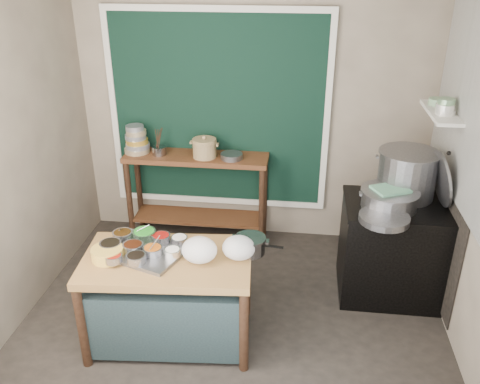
# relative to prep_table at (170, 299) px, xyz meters

# --- Properties ---
(floor) EXTENTS (3.50, 3.00, 0.02)m
(floor) POSITION_rel_prep_table_xyz_m (0.45, 0.30, -0.39)
(floor) COLOR #2C2621
(floor) RESTS_ON ground
(back_wall) EXTENTS (3.50, 0.02, 2.80)m
(back_wall) POSITION_rel_prep_table_xyz_m (0.45, 1.81, 1.02)
(back_wall) COLOR gray
(back_wall) RESTS_ON floor
(left_wall) EXTENTS (0.02, 3.00, 2.80)m
(left_wall) POSITION_rel_prep_table_xyz_m (-1.31, 0.30, 1.02)
(left_wall) COLOR gray
(left_wall) RESTS_ON floor
(curtain_panel) EXTENTS (2.10, 0.02, 1.90)m
(curtain_panel) POSITION_rel_prep_table_xyz_m (0.10, 1.77, 0.98)
(curtain_panel) COLOR black
(curtain_panel) RESTS_ON back_wall
(curtain_frame) EXTENTS (2.22, 0.03, 2.02)m
(curtain_frame) POSITION_rel_prep_table_xyz_m (0.10, 1.76, 0.98)
(curtain_frame) COLOR beige
(curtain_frame) RESTS_ON back_wall
(tile_panel) EXTENTS (0.02, 1.70, 1.70)m
(tile_panel) POSITION_rel_prep_table_xyz_m (2.19, 0.85, 1.48)
(tile_panel) COLOR #B2B2AA
(tile_panel) RESTS_ON right_wall
(soot_patch) EXTENTS (0.01, 1.30, 1.30)m
(soot_patch) POSITION_rel_prep_table_xyz_m (2.19, 0.95, 0.32)
(soot_patch) COLOR black
(soot_patch) RESTS_ON right_wall
(wall_shelf) EXTENTS (0.22, 0.70, 0.03)m
(wall_shelf) POSITION_rel_prep_table_xyz_m (2.08, 1.15, 1.23)
(wall_shelf) COLOR beige
(wall_shelf) RESTS_ON right_wall
(prep_table) EXTENTS (1.31, 0.83, 0.75)m
(prep_table) POSITION_rel_prep_table_xyz_m (0.00, 0.00, 0.00)
(prep_table) COLOR olive
(prep_table) RESTS_ON floor
(back_counter) EXTENTS (1.45, 0.40, 0.95)m
(back_counter) POSITION_rel_prep_table_xyz_m (-0.10, 1.58, 0.10)
(back_counter) COLOR #563318
(back_counter) RESTS_ON floor
(stove_block) EXTENTS (0.90, 0.68, 0.85)m
(stove_block) POSITION_rel_prep_table_xyz_m (1.80, 0.85, 0.05)
(stove_block) COLOR black
(stove_block) RESTS_ON floor
(stove_top) EXTENTS (0.92, 0.69, 0.03)m
(stove_top) POSITION_rel_prep_table_xyz_m (1.80, 0.85, 0.49)
(stove_top) COLOR black
(stove_top) RESTS_ON stove_block
(condiment_tray) EXTENTS (0.71, 0.61, 0.03)m
(condiment_tray) POSITION_rel_prep_table_xyz_m (-0.20, 0.05, 0.39)
(condiment_tray) COLOR gray
(condiment_tray) RESTS_ON prep_table
(condiment_bowls) EXTENTS (0.64, 0.49, 0.07)m
(condiment_bowls) POSITION_rel_prep_table_xyz_m (-0.22, 0.07, 0.43)
(condiment_bowls) COLOR gray
(condiment_bowls) RESTS_ON condiment_tray
(yellow_basin) EXTENTS (0.28, 0.28, 0.09)m
(yellow_basin) POSITION_rel_prep_table_xyz_m (-0.43, -0.07, 0.42)
(yellow_basin) COLOR #B78735
(yellow_basin) RESTS_ON prep_table
(saucepan) EXTENTS (0.27, 0.27, 0.13)m
(saucepan) POSITION_rel_prep_table_xyz_m (0.61, 0.15, 0.44)
(saucepan) COLOR gray
(saucepan) RESTS_ON prep_table
(plastic_bag_a) EXTENTS (0.30, 0.27, 0.20)m
(plastic_bag_a) POSITION_rel_prep_table_xyz_m (0.25, -0.02, 0.47)
(plastic_bag_a) COLOR white
(plastic_bag_a) RESTS_ON prep_table
(plastic_bag_b) EXTENTS (0.27, 0.24, 0.18)m
(plastic_bag_b) POSITION_rel_prep_table_xyz_m (0.53, 0.06, 0.47)
(plastic_bag_b) COLOR white
(plastic_bag_b) RESTS_ON prep_table
(bowl_stack) EXTENTS (0.25, 0.25, 0.29)m
(bowl_stack) POSITION_rel_prep_table_xyz_m (-0.71, 1.59, 0.70)
(bowl_stack) COLOR tan
(bowl_stack) RESTS_ON back_counter
(utensil_cup) EXTENTS (0.17, 0.17, 0.08)m
(utensil_cup) POSITION_rel_prep_table_xyz_m (-0.47, 1.55, 0.62)
(utensil_cup) COLOR gray
(utensil_cup) RESTS_ON back_counter
(ceramic_crock) EXTENTS (0.28, 0.28, 0.17)m
(ceramic_crock) POSITION_rel_prep_table_xyz_m (-0.00, 1.54, 0.66)
(ceramic_crock) COLOR #92784F
(ceramic_crock) RESTS_ON back_counter
(wide_bowl) EXTENTS (0.22, 0.22, 0.05)m
(wide_bowl) POSITION_rel_prep_table_xyz_m (0.27, 1.53, 0.60)
(wide_bowl) COLOR gray
(wide_bowl) RESTS_ON back_counter
(stock_pot) EXTENTS (0.55, 0.55, 0.41)m
(stock_pot) POSITION_rel_prep_table_xyz_m (1.85, 1.03, 0.71)
(stock_pot) COLOR gray
(stock_pot) RESTS_ON stove_top
(pot_lid) EXTENTS (0.16, 0.49, 0.48)m
(pot_lid) POSITION_rel_prep_table_xyz_m (2.10, 0.89, 0.74)
(pot_lid) COLOR gray
(pot_lid) RESTS_ON stove_top
(steamer) EXTENTS (0.57, 0.57, 0.16)m
(steamer) POSITION_rel_prep_table_xyz_m (1.69, 0.78, 0.58)
(steamer) COLOR gray
(steamer) RESTS_ON stove_top
(green_cloth) EXTENTS (0.34, 0.31, 0.02)m
(green_cloth) POSITION_rel_prep_table_xyz_m (1.69, 0.78, 0.67)
(green_cloth) COLOR #498462
(green_cloth) RESTS_ON steamer
(shallow_pan) EXTENTS (0.46, 0.46, 0.05)m
(shallow_pan) POSITION_rel_prep_table_xyz_m (1.62, 0.53, 0.53)
(shallow_pan) COLOR gray
(shallow_pan) RESTS_ON stove_top
(shelf_bowl_stack) EXTENTS (0.16, 0.16, 0.13)m
(shelf_bowl_stack) POSITION_rel_prep_table_xyz_m (2.08, 1.06, 1.30)
(shelf_bowl_stack) COLOR silver
(shelf_bowl_stack) RESTS_ON wall_shelf
(shelf_bowl_green) EXTENTS (0.17, 0.17, 0.05)m
(shelf_bowl_green) POSITION_rel_prep_table_xyz_m (2.08, 1.33, 1.27)
(shelf_bowl_green) COLOR gray
(shelf_bowl_green) RESTS_ON wall_shelf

